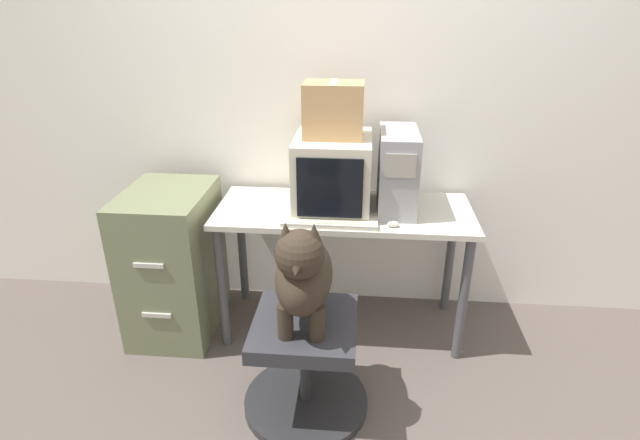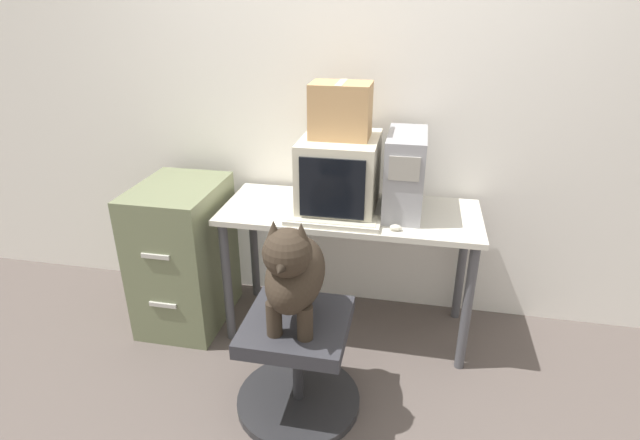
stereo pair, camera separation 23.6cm
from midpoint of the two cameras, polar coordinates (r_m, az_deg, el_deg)
The scene contains 11 objects.
ground_plane at distance 2.82m, azimuth 4.70°, elevation -15.38°, with size 12.00×12.00×0.00m, color #564C47.
wall_back at distance 2.84m, azimuth 7.22°, elevation 14.03°, with size 8.00×0.05×2.60m.
desk at distance 2.71m, azimuth 5.90°, elevation -0.92°, with size 1.37×0.56×0.75m.
crt_monitor at distance 2.62m, azimuth 4.85°, elevation 5.25°, with size 0.39×0.46×0.39m.
pc_tower at distance 2.62m, azimuth 12.25°, elevation 5.17°, with size 0.19×0.42×0.42m.
keyboard at distance 2.50m, azimuth 4.16°, elevation -0.12°, with size 0.48×0.17×0.03m.
computer_mouse at distance 2.46m, azimuth 11.37°, elevation -0.92°, with size 0.06×0.04×0.03m.
office_chair at distance 2.40m, azimuth 0.36°, elevation -16.09°, with size 0.59×0.59×0.49m.
dog at distance 2.08m, azimuth 0.23°, elevation -5.93°, with size 0.24×0.49×0.53m.
filing_cabinet at distance 2.97m, azimuth -13.09°, elevation -3.96°, with size 0.44×0.60×0.85m.
cardboard_box at distance 2.53m, azimuth 5.12°, elevation 12.33°, with size 0.30×0.22×0.27m.
Camera 2 is at (0.32, -2.14, 1.81)m, focal length 28.00 mm.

